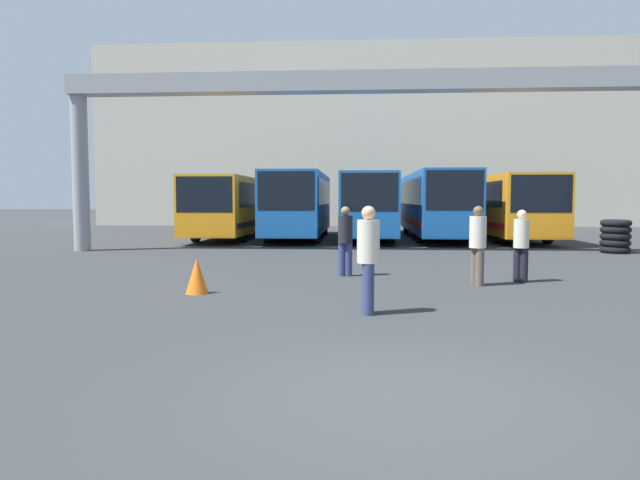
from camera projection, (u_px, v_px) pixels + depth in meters
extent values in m
plane|color=#2D3033|center=(404.00, 398.00, 5.56)|extent=(200.00, 200.00, 0.00)
cube|color=#B7B2A3|center=(364.00, 142.00, 46.32)|extent=(39.58, 12.00, 13.10)
cylinder|color=gray|center=(80.00, 174.00, 21.24)|extent=(0.60, 0.60, 5.76)
cube|color=gray|center=(371.00, 82.00, 20.29)|extent=(22.20, 0.80, 0.70)
cube|color=orange|center=(235.00, 205.00, 28.73)|extent=(2.51, 11.41, 2.61)
cube|color=black|center=(204.00, 194.00, 23.04)|extent=(2.31, 0.06, 1.46)
cube|color=black|center=(234.00, 195.00, 28.70)|extent=(2.54, 9.70, 1.09)
cube|color=black|center=(235.00, 221.00, 28.79)|extent=(2.54, 10.84, 0.24)
cylinder|color=black|center=(196.00, 231.00, 25.71)|extent=(0.28, 0.98, 0.98)
cylinder|color=black|center=(244.00, 231.00, 25.56)|extent=(0.28, 0.98, 0.98)
cylinder|color=black|center=(228.00, 225.00, 32.07)|extent=(0.28, 0.98, 0.98)
cylinder|color=black|center=(266.00, 225.00, 31.93)|extent=(0.28, 0.98, 0.98)
cube|color=#1959A5|center=(299.00, 203.00, 27.88)|extent=(2.51, 10.15, 2.80)
cube|color=black|center=(286.00, 191.00, 22.81)|extent=(2.31, 0.06, 1.57)
cube|color=black|center=(299.00, 192.00, 27.84)|extent=(2.54, 8.63, 1.18)
cube|color=#268C4C|center=(299.00, 221.00, 27.94)|extent=(2.54, 9.65, 0.24)
cylinder|color=black|center=(268.00, 232.00, 25.21)|extent=(0.28, 0.92, 0.92)
cylinder|color=black|center=(317.00, 233.00, 25.07)|extent=(0.28, 0.92, 0.92)
cylinder|color=black|center=(284.00, 226.00, 30.87)|extent=(0.28, 0.92, 0.92)
cylinder|color=black|center=(325.00, 226.00, 30.73)|extent=(0.28, 0.92, 0.92)
cube|color=#1959A5|center=(367.00, 204.00, 28.61)|extent=(2.47, 12.06, 2.73)
cube|color=black|center=(369.00, 192.00, 22.59)|extent=(2.27, 0.06, 1.53)
cube|color=black|center=(367.00, 194.00, 28.57)|extent=(2.50, 10.25, 1.15)
cube|color=red|center=(367.00, 221.00, 28.67)|extent=(2.50, 11.46, 0.24)
cylinder|color=black|center=(344.00, 231.00, 25.41)|extent=(0.28, 1.02, 1.02)
cylinder|color=black|center=(392.00, 231.00, 25.26)|extent=(0.28, 1.02, 1.02)
cylinder|color=black|center=(347.00, 224.00, 32.13)|extent=(0.28, 1.02, 1.02)
cylinder|color=black|center=(385.00, 225.00, 31.99)|extent=(0.28, 1.02, 1.02)
cube|color=#1959A5|center=(434.00, 203.00, 28.46)|extent=(2.44, 12.21, 2.82)
cube|color=black|center=(455.00, 190.00, 22.37)|extent=(2.24, 0.06, 1.58)
cube|color=black|center=(434.00, 192.00, 28.42)|extent=(2.47, 10.38, 1.19)
cube|color=red|center=(434.00, 221.00, 28.53)|extent=(2.47, 11.60, 0.24)
cylinder|color=black|center=(420.00, 231.00, 25.22)|extent=(0.28, 1.08, 1.08)
cylinder|color=black|center=(468.00, 231.00, 25.08)|extent=(0.28, 1.08, 1.08)
cylinder|color=black|center=(406.00, 224.00, 32.02)|extent=(0.28, 1.08, 1.08)
cylinder|color=black|center=(445.00, 224.00, 31.88)|extent=(0.28, 1.08, 1.08)
cube|color=orange|center=(503.00, 205.00, 28.03)|extent=(2.55, 11.78, 2.64)
cube|color=black|center=(541.00, 194.00, 22.16)|extent=(2.35, 0.06, 1.48)
cube|color=black|center=(503.00, 195.00, 28.00)|extent=(2.58, 10.01, 1.11)
cube|color=red|center=(502.00, 222.00, 28.09)|extent=(2.58, 11.19, 0.24)
cylinder|color=black|center=(495.00, 232.00, 24.91)|extent=(0.28, 1.04, 1.04)
cylinder|color=black|center=(548.00, 232.00, 24.76)|extent=(0.28, 1.04, 1.04)
cylinder|color=black|center=(467.00, 225.00, 31.47)|extent=(0.28, 1.04, 1.04)
cylinder|color=black|center=(508.00, 225.00, 31.32)|extent=(0.28, 1.04, 1.04)
cylinder|color=black|center=(524.00, 265.00, 13.25)|extent=(0.18, 0.18, 0.80)
cylinder|color=black|center=(517.00, 265.00, 13.35)|extent=(0.18, 0.18, 0.80)
cylinder|color=beige|center=(521.00, 234.00, 13.25)|extent=(0.35, 0.35, 0.67)
sphere|color=beige|center=(522.00, 214.00, 13.21)|extent=(0.22, 0.22, 0.22)
cylinder|color=navy|center=(342.00, 260.00, 14.35)|extent=(0.19, 0.19, 0.83)
cylinder|color=navy|center=(348.00, 260.00, 14.33)|extent=(0.19, 0.19, 0.83)
cylinder|color=black|center=(345.00, 229.00, 14.28)|extent=(0.36, 0.36, 0.69)
sphere|color=#8C6647|center=(345.00, 211.00, 14.25)|extent=(0.23, 0.23, 0.23)
cylinder|color=brown|center=(480.00, 267.00, 12.71)|extent=(0.19, 0.19, 0.85)
cylinder|color=brown|center=(475.00, 266.00, 12.86)|extent=(0.19, 0.19, 0.85)
cylinder|color=beige|center=(478.00, 232.00, 12.73)|extent=(0.37, 0.37, 0.71)
sphere|color=brown|center=(478.00, 211.00, 12.70)|extent=(0.23, 0.23, 0.23)
cylinder|color=navy|center=(368.00, 288.00, 9.68)|extent=(0.20, 0.20, 0.87)
cylinder|color=navy|center=(368.00, 289.00, 9.51)|extent=(0.20, 0.20, 0.87)
cylinder|color=beige|center=(368.00, 241.00, 9.54)|extent=(0.38, 0.38, 0.72)
sphere|color=tan|center=(369.00, 213.00, 9.50)|extent=(0.23, 0.23, 0.23)
cone|color=orange|center=(197.00, 276.00, 11.69)|extent=(0.46, 0.46, 0.74)
torus|color=black|center=(615.00, 250.00, 20.54)|extent=(1.04, 1.04, 0.24)
torus|color=black|center=(615.00, 243.00, 20.52)|extent=(1.04, 1.04, 0.24)
torus|color=black|center=(615.00, 236.00, 20.50)|extent=(1.04, 1.04, 0.24)
torus|color=black|center=(616.00, 230.00, 20.48)|extent=(1.04, 1.04, 0.24)
torus|color=black|center=(616.00, 223.00, 20.47)|extent=(1.04, 1.04, 0.24)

